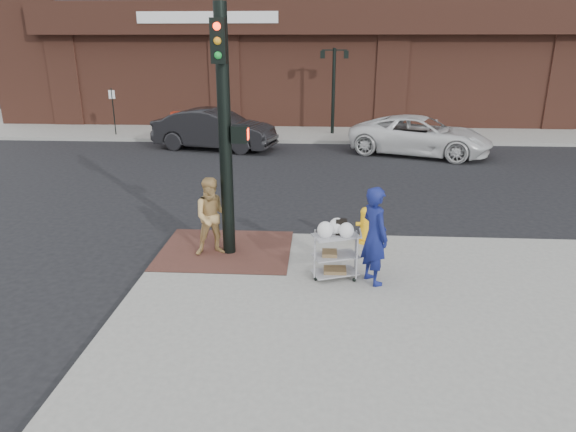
# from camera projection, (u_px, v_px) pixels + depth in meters

# --- Properties ---
(ground) EXTENTS (220.00, 220.00, 0.00)m
(ground) POSITION_uv_depth(u_px,v_px,m) (248.00, 275.00, 10.29)
(ground) COLOR black
(ground) RESTS_ON ground
(sidewalk_far) EXTENTS (65.00, 36.00, 0.15)m
(sidewalk_far) POSITION_uv_depth(u_px,v_px,m) (464.00, 101.00, 39.76)
(sidewalk_far) COLOR gray
(sidewalk_far) RESTS_ON ground
(brick_curb_ramp) EXTENTS (2.80, 2.40, 0.01)m
(brick_curb_ramp) POSITION_uv_depth(u_px,v_px,m) (226.00, 250.00, 11.12)
(brick_curb_ramp) COLOR #4B2C23
(brick_curb_ramp) RESTS_ON sidewalk_near
(lamp_post) EXTENTS (1.32, 0.22, 4.00)m
(lamp_post) POSITION_uv_depth(u_px,v_px,m) (334.00, 82.00, 24.44)
(lamp_post) COLOR black
(lamp_post) RESTS_ON sidewalk_far
(parking_sign) EXTENTS (0.05, 0.05, 2.20)m
(parking_sign) POSITION_uv_depth(u_px,v_px,m) (114.00, 112.00, 24.55)
(parking_sign) COLOR black
(parking_sign) RESTS_ON sidewalk_far
(traffic_signal_pole) EXTENTS (0.61, 0.51, 5.00)m
(traffic_signal_pole) POSITION_uv_depth(u_px,v_px,m) (226.00, 127.00, 10.13)
(traffic_signal_pole) COLOR black
(traffic_signal_pole) RESTS_ON sidewalk_near
(woman_blue) EXTENTS (0.70, 0.80, 1.86)m
(woman_blue) POSITION_uv_depth(u_px,v_px,m) (375.00, 236.00, 9.37)
(woman_blue) COLOR navy
(woman_blue) RESTS_ON sidewalk_near
(pedestrian_tan) EXTENTS (0.96, 0.83, 1.67)m
(pedestrian_tan) POSITION_uv_depth(u_px,v_px,m) (213.00, 217.00, 10.68)
(pedestrian_tan) COLOR tan
(pedestrian_tan) RESTS_ON sidewalk_near
(sedan_dark) EXTENTS (5.48, 2.88, 1.72)m
(sedan_dark) POSITION_uv_depth(u_px,v_px,m) (215.00, 129.00, 22.00)
(sedan_dark) COLOR black
(sedan_dark) RESTS_ON ground
(minivan_white) EXTENTS (6.19, 4.41, 1.57)m
(minivan_white) POSITION_uv_depth(u_px,v_px,m) (420.00, 136.00, 20.97)
(minivan_white) COLOR silver
(minivan_white) RESTS_ON ground
(utility_cart) EXTENTS (0.95, 0.72, 1.16)m
(utility_cart) POSITION_uv_depth(u_px,v_px,m) (335.00, 252.00, 9.69)
(utility_cart) COLOR #98989D
(utility_cart) RESTS_ON sidewalk_near
(fire_hydrant) EXTENTS (0.39, 0.28, 0.84)m
(fire_hydrant) POSITION_uv_depth(u_px,v_px,m) (365.00, 225.00, 11.40)
(fire_hydrant) COLOR yellow
(fire_hydrant) RESTS_ON sidewalk_near
(newsbox_red) EXTENTS (0.52, 0.48, 1.14)m
(newsbox_red) POSITION_uv_depth(u_px,v_px,m) (178.00, 124.00, 24.35)
(newsbox_red) COLOR maroon
(newsbox_red) RESTS_ON sidewalk_far
(newsbox_blue) EXTENTS (0.48, 0.46, 0.88)m
(newsbox_blue) POSITION_uv_depth(u_px,v_px,m) (196.00, 125.00, 24.87)
(newsbox_blue) COLOR #1822A1
(newsbox_blue) RESTS_ON sidewalk_far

